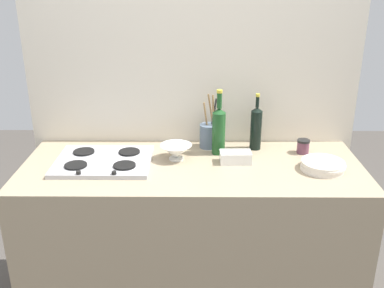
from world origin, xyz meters
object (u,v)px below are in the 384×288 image
Objects in this scene: stovetop_hob at (104,161)px; plate_stack at (323,166)px; mixing_bowl at (176,151)px; wine_bottle_leftmost at (219,129)px; condiment_jar_front at (303,146)px; utensil_crock at (209,135)px; butter_dish at (236,157)px; wine_bottle_mid_left at (256,127)px.

plate_stack is at bearing -3.56° from stovetop_hob.
mixing_bowl is at bearing 170.41° from plate_stack.
wine_bottle_leftmost reaches higher than condiment_jar_front.
utensil_crock is 4.00× the size of condiment_jar_front.
utensil_crock is at bearing 119.67° from wine_bottle_leftmost.
mixing_bowl is at bearing -135.52° from utensil_crock.
mixing_bowl reaches higher than butter_dish.
wine_bottle_leftmost is 1.16× the size of utensil_crock.
stovetop_hob is 0.65m from wine_bottle_leftmost.
plate_stack is 0.72× the size of utensil_crock.
stovetop_hob is 1.15m from plate_stack.
butter_dish is at bearing -7.12° from mixing_bowl.
condiment_jar_front reaches higher than stovetop_hob.
stovetop_hob is 2.93× the size of mixing_bowl.
butter_dish is at bearing -123.20° from wine_bottle_mid_left.
wine_bottle_leftmost is (0.62, 0.15, 0.13)m from stovetop_hob.
wine_bottle_leftmost is at bearing 13.25° from stovetop_hob.
condiment_jar_front is at bearing 0.90° from wine_bottle_leftmost.
wine_bottle_mid_left reaches higher than utensil_crock.
utensil_crock is at bearing 152.14° from plate_stack.
plate_stack is at bearing -76.57° from condiment_jar_front.
condiment_jar_front reaches higher than plate_stack.
wine_bottle_leftmost reaches higher than wine_bottle_mid_left.
butter_dish is (-0.13, -0.20, -0.10)m from wine_bottle_mid_left.
mixing_bowl is 0.26m from utensil_crock.
wine_bottle_mid_left is 0.48m from mixing_bowl.
wine_bottle_mid_left is at bearing 19.31° from mixing_bowl.
butter_dish is (-0.44, 0.09, 0.01)m from plate_stack.
mixing_bowl is 2.18× the size of condiment_jar_front.
wine_bottle_leftmost is at bearing 124.01° from butter_dish.
wine_bottle_leftmost reaches higher than mixing_bowl.
condiment_jar_front is (-0.05, 0.22, 0.02)m from plate_stack.
plate_stack is 0.44m from wine_bottle_mid_left.
wine_bottle_mid_left is 1.04× the size of utensil_crock.
utensil_crock reaches higher than butter_dish.
wine_bottle_leftmost reaches higher than butter_dish.
wine_bottle_leftmost reaches higher than plate_stack.
mixing_bowl reaches higher than condiment_jar_front.
plate_stack is at bearing -22.27° from wine_bottle_leftmost.
stovetop_hob is 1.54× the size of wine_bottle_mid_left.
utensil_crock is at bearing 171.08° from condiment_jar_front.
wine_bottle_leftmost is at bearing -60.33° from utensil_crock.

